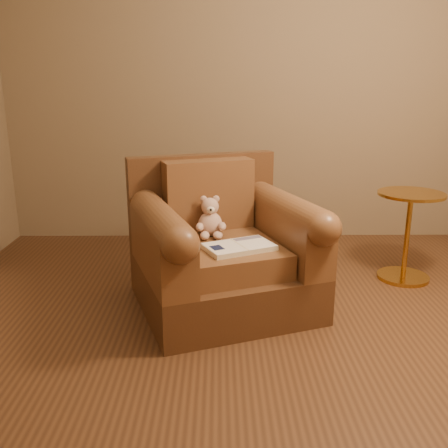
{
  "coord_description": "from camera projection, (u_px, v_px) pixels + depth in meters",
  "views": [
    {
      "loc": [
        -0.19,
        -2.33,
        1.35
      ],
      "look_at": [
        -0.16,
        0.48,
        0.54
      ],
      "focal_mm": 40.0,
      "sensor_mm": 36.0,
      "label": 1
    }
  ],
  "objects": [
    {
      "name": "floor",
      "position": [
        256.0,
        349.0,
        2.61
      ],
      "size": [
        4.0,
        4.0,
        0.0
      ],
      "primitive_type": "plane",
      "color": "#53321C",
      "rests_on": "ground"
    },
    {
      "name": "armchair",
      "position": [
        222.0,
        251.0,
        3.06
      ],
      "size": [
        1.24,
        1.21,
        0.89
      ],
      "rotation": [
        0.0,
        0.0,
        0.34
      ],
      "color": "#50301A",
      "rests_on": "floor"
    },
    {
      "name": "teddy_bear",
      "position": [
        210.0,
        221.0,
        3.07
      ],
      "size": [
        0.19,
        0.21,
        0.26
      ],
      "rotation": [
        0.0,
        0.0,
        0.09
      ],
      "color": "#CBA28E",
      "rests_on": "armchair"
    },
    {
      "name": "guidebook",
      "position": [
        239.0,
        247.0,
        2.84
      ],
      "size": [
        0.45,
        0.37,
        0.03
      ],
      "rotation": [
        0.0,
        0.0,
        0.43
      ],
      "color": "beige",
      "rests_on": "armchair"
    },
    {
      "name": "side_table",
      "position": [
        407.0,
        233.0,
        3.45
      ],
      "size": [
        0.45,
        0.45,
        0.62
      ],
      "color": "#C08A34",
      "rests_on": "floor"
    }
  ]
}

